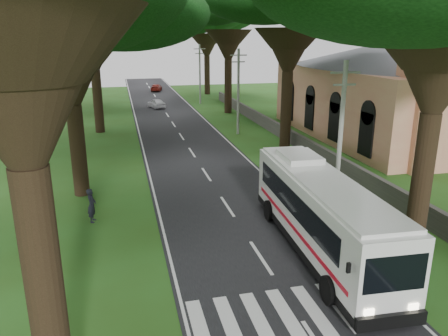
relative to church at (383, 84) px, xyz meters
The scene contains 17 objects.
ground 28.42m from the church, 129.66° to the right, with size 140.00×140.00×0.00m, color #284C15.
road 18.84m from the church, 169.06° to the left, with size 8.00×120.00×0.04m, color black.
crosswalk 29.96m from the church, 127.19° to the right, with size 8.00×3.00×0.01m, color silver.
property_wall 10.16m from the church, 164.52° to the left, with size 0.35×50.00×1.20m, color #383533.
church is the anchor object (origin of this frame).
pole_near 19.88m from the church, 128.50° to the right, with size 1.60×0.24×8.00m.
pole_mid 13.16m from the church, 160.19° to the left, with size 1.60×0.24×8.00m.
pole_far 27.41m from the church, 116.82° to the left, with size 1.60×0.24×8.00m.
tree_l_mida 28.19m from the church, 159.74° to the right, with size 13.60×13.60×13.81m.
tree_l_midb 27.69m from the church, 161.57° to the left, with size 14.30×14.30×15.28m.
tree_l_far 37.92m from the church, 134.90° to the left, with size 12.41×12.41×14.31m.
tree_r_midb 21.04m from the church, 122.20° to the left, with size 12.51×12.51×15.84m.
tree_r_far 36.44m from the church, 105.20° to the left, with size 13.23×13.23×15.19m.
coach_bus 24.84m from the church, 127.97° to the right, with size 3.13×11.63×3.40m.
distant_car_a 29.12m from the church, 130.38° to the left, with size 1.45×3.60×1.23m, color #A5A4A9.
distant_car_c 43.98m from the church, 112.95° to the left, with size 1.63×4.01×1.16m, color maroon.
pedestrian 28.92m from the church, 151.01° to the right, with size 0.65×0.43×1.78m, color black.
Camera 1 is at (-5.44, -13.96, 9.16)m, focal length 35.00 mm.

